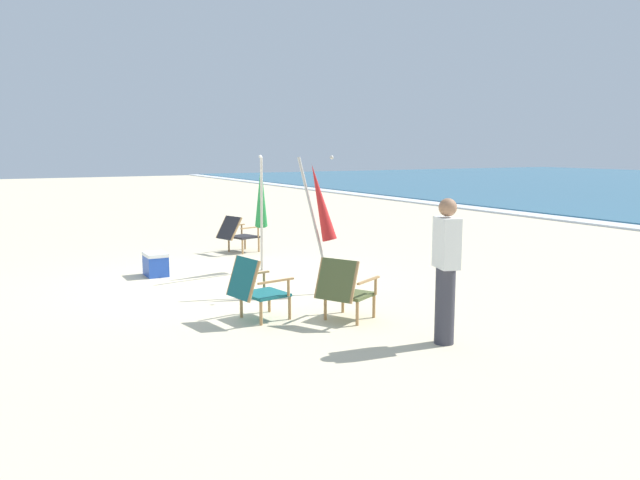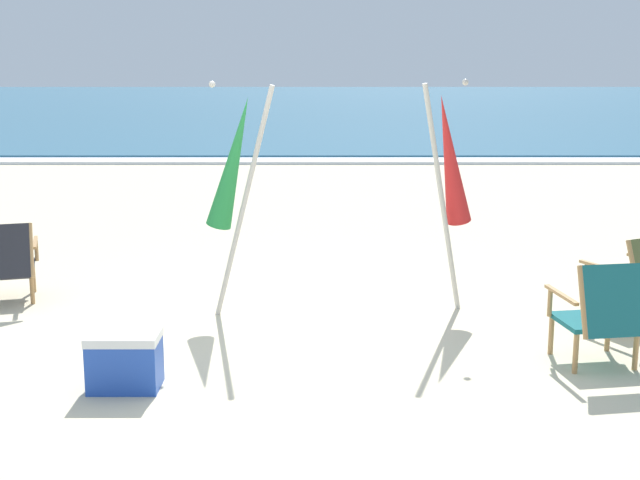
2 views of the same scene
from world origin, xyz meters
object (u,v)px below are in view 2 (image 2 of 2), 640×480
object	(u,v)px
beach_chair_front_right	(640,280)
beach_chair_back_left	(5,260)
umbrella_furled_red	(451,162)
umbrella_furled_green	(235,165)
cooler_box	(126,360)
beach_chair_front_left	(605,312)

from	to	relation	value
beach_chair_front_right	beach_chair_back_left	distance (m)	5.62
beach_chair_back_left	umbrella_furled_red	distance (m)	4.15
umbrella_furled_green	cooler_box	distance (m)	2.15
umbrella_furled_green	umbrella_furled_red	distance (m)	1.87
beach_chair_front_right	beach_chair_front_left	bearing A→B (deg)	-121.72
beach_chair_front_left	beach_chair_back_left	distance (m)	5.26
cooler_box	beach_chair_front_left	bearing A→B (deg)	6.55
beach_chair_back_left	umbrella_furled_red	bearing A→B (deg)	-3.46
beach_chair_front_right	beach_chair_front_left	xyz separation A→B (m)	(-0.59, -0.95, 0.00)
beach_chair_front_left	cooler_box	xyz separation A→B (m)	(-3.42, -0.39, -0.23)
umbrella_furled_green	umbrella_furled_red	xyz separation A→B (m)	(1.87, 0.14, 0.01)
umbrella_furled_red	cooler_box	size ratio (longest dim) A/B	4.22
umbrella_furled_red	beach_chair_back_left	bearing A→B (deg)	176.54
umbrella_furled_red	umbrella_furled_green	bearing A→B (deg)	-175.67
beach_chair_back_left	beach_chair_front_right	bearing A→B (deg)	-7.75
beach_chair_back_left	umbrella_furled_red	world-z (taller)	umbrella_furled_red
beach_chair_back_left	cooler_box	world-z (taller)	beach_chair_back_left
umbrella_furled_green	cooler_box	size ratio (longest dim) A/B	4.20
beach_chair_back_left	umbrella_furled_green	bearing A→B (deg)	-10.09
beach_chair_front_right	umbrella_furled_green	world-z (taller)	umbrella_furled_green
beach_chair_back_left	cooler_box	bearing A→B (deg)	-53.49
beach_chair_front_right	umbrella_furled_green	bearing A→B (deg)	173.76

